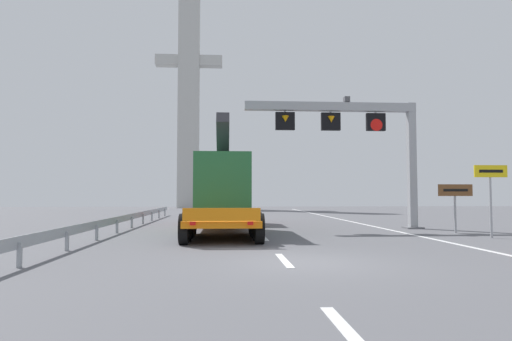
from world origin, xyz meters
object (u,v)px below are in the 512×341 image
overhead_lane_gantry (355,129)px  tourist_info_sign_brown (455,195)px  bridge_pylon_distant (189,86)px  heavy_haul_truck_orange (223,191)px  exit_sign_yellow (491,183)px

overhead_lane_gantry → tourist_info_sign_brown: bearing=-35.8°
tourist_info_sign_brown → bridge_pylon_distant: bridge_pylon_distant is taller
tourist_info_sign_brown → bridge_pylon_distant: size_ratio=0.07×
bridge_pylon_distant → overhead_lane_gantry: bearing=-72.5°
bridge_pylon_distant → tourist_info_sign_brown: bearing=-68.7°
overhead_lane_gantry → tourist_info_sign_brown: size_ratio=4.13×
heavy_haul_truck_orange → tourist_info_sign_brown: heavy_haul_truck_orange is taller
exit_sign_yellow → bridge_pylon_distant: bearing=110.4°
heavy_haul_truck_orange → exit_sign_yellow: 12.46m
overhead_lane_gantry → bridge_pylon_distant: (-11.85, 37.57, 11.24)m
overhead_lane_gantry → exit_sign_yellow: size_ratio=3.12×
heavy_haul_truck_orange → bridge_pylon_distant: (-4.90, 37.11, 14.49)m
exit_sign_yellow → bridge_pylon_distant: size_ratio=0.09×
overhead_lane_gantry → exit_sign_yellow: (4.09, -5.31, -3.01)m
tourist_info_sign_brown → bridge_pylon_distant: (-15.74, 40.38, 14.74)m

